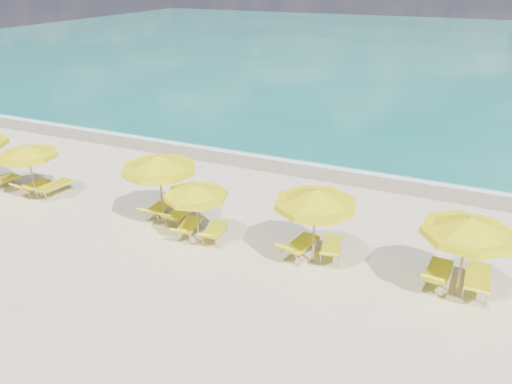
% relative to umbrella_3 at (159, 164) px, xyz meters
% --- Properties ---
extents(ground_plane, '(120.00, 120.00, 0.00)m').
position_rel_umbrella_3_xyz_m(ground_plane, '(3.00, -0.13, -2.24)').
color(ground_plane, beige).
extents(ocean, '(120.00, 80.00, 0.30)m').
position_rel_umbrella_3_xyz_m(ocean, '(3.00, 47.87, -2.24)').
color(ocean, '#12695E').
rests_on(ocean, ground).
extents(wet_sand_band, '(120.00, 2.60, 0.01)m').
position_rel_umbrella_3_xyz_m(wet_sand_band, '(3.00, 7.27, -2.24)').
color(wet_sand_band, tan).
rests_on(wet_sand_band, ground).
extents(foam_line, '(120.00, 1.20, 0.03)m').
position_rel_umbrella_3_xyz_m(foam_line, '(3.00, 8.07, -2.24)').
color(foam_line, white).
rests_on(foam_line, ground).
extents(whitecap_near, '(14.00, 0.36, 0.05)m').
position_rel_umbrella_3_xyz_m(whitecap_near, '(-3.00, 16.87, -2.24)').
color(whitecap_near, white).
rests_on(whitecap_near, ground).
extents(whitecap_far, '(18.00, 0.30, 0.05)m').
position_rel_umbrella_3_xyz_m(whitecap_far, '(11.00, 23.87, -2.24)').
color(whitecap_far, white).
rests_on(whitecap_far, ground).
extents(umbrella_2, '(2.69, 2.69, 2.25)m').
position_rel_umbrella_3_xyz_m(umbrella_2, '(-5.84, -0.26, -0.32)').
color(umbrella_2, tan).
rests_on(umbrella_2, ground).
extents(umbrella_3, '(2.91, 2.91, 2.63)m').
position_rel_umbrella_3_xyz_m(umbrella_3, '(0.00, 0.00, 0.00)').
color(umbrella_3, tan).
rests_on(umbrella_3, ground).
extents(umbrella_4, '(2.32, 2.32, 2.10)m').
position_rel_umbrella_3_xyz_m(umbrella_4, '(1.79, -0.61, -0.45)').
color(umbrella_4, tan).
rests_on(umbrella_4, ground).
extents(umbrella_5, '(2.86, 2.86, 2.53)m').
position_rel_umbrella_3_xyz_m(umbrella_5, '(5.67, -0.31, -0.09)').
color(umbrella_5, tan).
rests_on(umbrella_5, ground).
extents(umbrella_6, '(2.99, 2.99, 2.48)m').
position_rel_umbrella_3_xyz_m(umbrella_6, '(9.84, -0.29, -0.13)').
color(umbrella_6, tan).
rests_on(umbrella_6, ground).
extents(lounger_1_right, '(0.82, 1.75, 0.71)m').
position_rel_umbrella_3_xyz_m(lounger_1_right, '(-7.84, -0.13, -2.04)').
color(lounger_1_right, '#A5A8AD').
rests_on(lounger_1_right, ground).
extents(lounger_2_left, '(0.63, 1.60, 0.73)m').
position_rel_umbrella_3_xyz_m(lounger_2_left, '(-6.22, 0.06, -2.05)').
color(lounger_2_left, '#A5A8AD').
rests_on(lounger_2_left, ground).
extents(lounger_2_right, '(0.91, 1.97, 0.78)m').
position_rel_umbrella_3_xyz_m(lounger_2_right, '(-5.39, 0.24, -2.01)').
color(lounger_2_right, '#A5A8AD').
rests_on(lounger_2_right, ground).
extents(lounger_3_left, '(0.60, 1.75, 0.75)m').
position_rel_umbrella_3_xyz_m(lounger_3_left, '(-0.41, 0.43, -2.03)').
color(lounger_3_left, '#A5A8AD').
rests_on(lounger_3_left, ground).
extents(lounger_3_right, '(0.60, 1.69, 0.79)m').
position_rel_umbrella_3_xyz_m(lounger_3_right, '(0.51, 0.30, -2.03)').
color(lounger_3_right, '#A5A8AD').
rests_on(lounger_3_right, ground).
extents(lounger_4_left, '(0.87, 1.76, 0.75)m').
position_rel_umbrella_3_xyz_m(lounger_4_left, '(1.28, -0.39, -2.03)').
color(lounger_4_left, '#A5A8AD').
rests_on(lounger_4_left, ground).
extents(lounger_4_right, '(0.80, 1.69, 0.73)m').
position_rel_umbrella_3_xyz_m(lounger_4_right, '(2.25, -0.30, -2.04)').
color(lounger_4_right, '#A5A8AD').
rests_on(lounger_4_right, ground).
extents(lounger_5_left, '(0.93, 1.89, 0.86)m').
position_rel_umbrella_3_xyz_m(lounger_5_left, '(5.18, -0.08, -2.01)').
color(lounger_5_left, '#A5A8AD').
rests_on(lounger_5_left, ground).
extents(lounger_5_right, '(0.92, 1.84, 0.75)m').
position_rel_umbrella_3_xyz_m(lounger_5_right, '(6.09, 0.24, -2.03)').
color(lounger_5_right, '#A5A8AD').
rests_on(lounger_5_right, ground).
extents(lounger_6_left, '(0.79, 1.91, 0.89)m').
position_rel_umbrella_3_xyz_m(lounger_6_left, '(9.29, 0.05, -2.01)').
color(lounger_6_left, '#A5A8AD').
rests_on(lounger_6_left, ground).
extents(lounger_6_right, '(0.72, 2.07, 0.82)m').
position_rel_umbrella_3_xyz_m(lounger_6_right, '(10.33, 0.18, -2.00)').
color(lounger_6_right, '#A5A8AD').
rests_on(lounger_6_right, ground).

